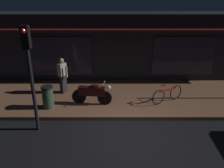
# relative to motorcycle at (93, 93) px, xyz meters

# --- Properties ---
(ground_plane) EXTENTS (60.00, 60.00, 0.00)m
(ground_plane) POSITION_rel_motorcycle_xyz_m (1.35, -2.15, -0.65)
(ground_plane) COLOR black
(sidewalk_slab) EXTENTS (18.00, 4.00, 0.15)m
(sidewalk_slab) POSITION_rel_motorcycle_xyz_m (1.35, 0.85, -0.57)
(sidewalk_slab) COLOR brown
(sidewalk_slab) RESTS_ON ground_plane
(storefront_building) EXTENTS (18.00, 3.30, 3.60)m
(storefront_building) POSITION_rel_motorcycle_xyz_m (1.35, 4.23, 1.16)
(storefront_building) COLOR black
(storefront_building) RESTS_ON ground_plane
(motorcycle) EXTENTS (1.70, 0.55, 0.97)m
(motorcycle) POSITION_rel_motorcycle_xyz_m (0.00, 0.00, 0.00)
(motorcycle) COLOR black
(motorcycle) RESTS_ON sidewalk_slab
(bicycle_parked) EXTENTS (1.45, 0.88, 0.91)m
(bicycle_parked) POSITION_rel_motorcycle_xyz_m (3.18, 0.18, -0.14)
(bicycle_parked) COLOR black
(bicycle_parked) RESTS_ON sidewalk_slab
(person_photographer) EXTENTS (0.56, 0.44, 1.67)m
(person_photographer) POSITION_rel_motorcycle_xyz_m (-1.47, 1.21, 0.38)
(person_photographer) COLOR #28232D
(person_photographer) RESTS_ON sidewalk_slab
(trash_bin) EXTENTS (0.48, 0.48, 0.93)m
(trash_bin) POSITION_rel_motorcycle_xyz_m (-1.78, -0.35, -0.03)
(trash_bin) COLOR #2D4C33
(trash_bin) RESTS_ON sidewalk_slab
(traffic_light_pole) EXTENTS (0.24, 0.33, 3.60)m
(traffic_light_pole) POSITION_rel_motorcycle_xyz_m (-1.80, -1.75, 1.83)
(traffic_light_pole) COLOR black
(traffic_light_pole) RESTS_ON ground_plane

